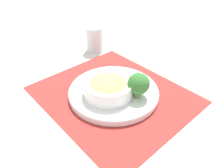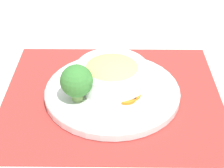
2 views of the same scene
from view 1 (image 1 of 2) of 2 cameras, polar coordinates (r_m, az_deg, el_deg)
The scene contains 8 objects.
ground_plane at distance 0.74m, azimuth 0.41°, elevation -2.86°, with size 4.00×4.00×0.00m, color beige.
placemat at distance 0.74m, azimuth 0.41°, elevation -2.74°, with size 0.51×0.45×0.00m.
plate at distance 0.73m, azimuth 0.42°, elevation -1.93°, with size 0.30×0.30×0.02m.
bowl at distance 0.70m, azimuth -0.86°, elevation -0.65°, with size 0.16×0.16×0.06m.
broccoli_floret at distance 0.68m, azimuth 6.92°, elevation 0.03°, with size 0.07×0.07×0.08m.
carrot_slice_near at distance 0.77m, azimuth 0.78°, elevation 0.57°, with size 0.05×0.05×0.01m.
carrot_slice_middle at distance 0.76m, azimuth -0.44°, elevation 0.52°, with size 0.05×0.05×0.01m.
water_glass at distance 1.01m, azimuth -4.62°, elevation 11.37°, with size 0.08×0.08×0.11m.
Camera 1 is at (0.41, -0.41, 0.46)m, focal length 35.00 mm.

